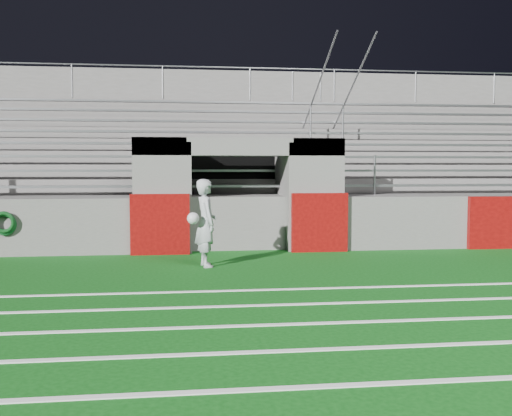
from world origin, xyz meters
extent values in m
plane|color=#0C4910|center=(0.00, 0.00, 0.00)|extent=(90.00, 90.00, 0.00)
cube|color=white|center=(0.00, -5.00, 0.01)|extent=(28.00, 0.09, 0.01)
cube|color=white|center=(0.00, -4.00, 0.01)|extent=(28.00, 0.09, 0.01)
cube|color=white|center=(0.00, -3.00, 0.01)|extent=(28.00, 0.09, 0.01)
cube|color=white|center=(0.00, -2.00, 0.01)|extent=(28.00, 0.09, 0.01)
cube|color=white|center=(0.00, -1.00, 0.01)|extent=(28.00, 0.09, 0.01)
cube|color=#595754|center=(-1.80, 3.50, 1.30)|extent=(1.20, 1.00, 2.60)
cube|color=#595754|center=(1.80, 3.50, 1.30)|extent=(1.20, 1.00, 2.60)
cube|color=black|center=(0.00, 5.20, 1.25)|extent=(2.60, 0.20, 2.50)
cube|color=#595754|center=(-1.15, 4.10, 1.25)|extent=(0.10, 2.20, 2.50)
cube|color=#595754|center=(1.15, 4.10, 1.25)|extent=(0.10, 2.20, 2.50)
cube|color=#595754|center=(0.00, 3.50, 2.40)|extent=(4.80, 1.00, 0.40)
cube|color=#595754|center=(0.00, 7.35, 1.15)|extent=(26.00, 8.00, 0.20)
cube|color=#595754|center=(0.00, 7.35, 0.53)|extent=(26.00, 8.00, 1.05)
cube|color=#590707|center=(-1.80, 2.94, 0.68)|extent=(1.30, 0.15, 1.35)
cube|color=#590707|center=(1.80, 2.94, 0.68)|extent=(1.30, 0.15, 1.35)
cube|color=#590707|center=(6.50, 2.94, 0.62)|extent=(2.20, 0.15, 1.25)
cube|color=gray|center=(0.00, 4.43, 1.47)|extent=(23.00, 0.28, 0.06)
cube|color=#595754|center=(0.00, 5.28, 1.44)|extent=(24.00, 0.75, 0.38)
cube|color=gray|center=(0.00, 5.18, 1.85)|extent=(23.00, 0.28, 0.06)
cube|color=#595754|center=(0.00, 6.03, 1.63)|extent=(24.00, 0.75, 0.76)
cube|color=gray|center=(0.00, 5.93, 2.23)|extent=(23.00, 0.28, 0.06)
cube|color=#595754|center=(0.00, 6.78, 1.82)|extent=(24.00, 0.75, 1.14)
cube|color=gray|center=(0.00, 6.68, 2.61)|extent=(23.00, 0.28, 0.06)
cube|color=#595754|center=(0.00, 7.53, 2.01)|extent=(24.00, 0.75, 1.52)
cube|color=gray|center=(0.00, 7.43, 2.99)|extent=(23.00, 0.28, 0.06)
cube|color=#595754|center=(0.00, 8.28, 2.20)|extent=(24.00, 0.75, 1.90)
cube|color=gray|center=(0.00, 8.18, 3.37)|extent=(23.00, 0.28, 0.06)
cube|color=#595754|center=(0.00, 9.03, 2.39)|extent=(24.00, 0.75, 2.28)
cube|color=gray|center=(0.00, 8.93, 3.75)|extent=(23.00, 0.28, 0.06)
cube|color=#595754|center=(0.00, 9.78, 2.58)|extent=(24.00, 0.75, 2.66)
cube|color=gray|center=(0.00, 9.68, 4.13)|extent=(23.00, 0.28, 0.06)
cube|color=#595754|center=(0.00, 10.45, 2.65)|extent=(26.00, 0.60, 5.29)
cylinder|color=#A5A8AD|center=(2.50, 4.15, 1.75)|extent=(0.05, 0.05, 1.00)
cylinder|color=#A5A8AD|center=(2.50, 7.15, 3.27)|extent=(0.05, 0.05, 1.00)
cylinder|color=#A5A8AD|center=(2.50, 10.15, 4.79)|extent=(0.05, 0.05, 1.00)
cylinder|color=#A5A8AD|center=(2.50, 7.15, 3.77)|extent=(0.05, 6.02, 3.08)
cylinder|color=#A5A8AD|center=(3.50, 4.15, 1.75)|extent=(0.05, 0.05, 1.00)
cylinder|color=#A5A8AD|center=(3.50, 7.15, 3.27)|extent=(0.05, 0.05, 1.00)
cylinder|color=#A5A8AD|center=(3.50, 10.15, 4.79)|extent=(0.05, 0.05, 1.00)
cylinder|color=#A5A8AD|center=(3.50, 7.15, 3.77)|extent=(0.05, 6.02, 3.08)
cylinder|color=#A5A8AD|center=(-5.00, 10.15, 4.84)|extent=(0.05, 0.05, 1.10)
cylinder|color=#A5A8AD|center=(-2.00, 10.15, 4.84)|extent=(0.05, 0.05, 1.10)
cylinder|color=#A5A8AD|center=(1.00, 10.15, 4.84)|extent=(0.05, 0.05, 1.10)
cylinder|color=#A5A8AD|center=(4.00, 10.15, 4.84)|extent=(0.05, 0.05, 1.10)
cylinder|color=#A5A8AD|center=(7.00, 10.15, 4.84)|extent=(0.05, 0.05, 1.10)
cylinder|color=#A5A8AD|center=(10.00, 10.15, 4.84)|extent=(0.05, 0.05, 1.10)
cylinder|color=#A5A8AD|center=(0.00, 10.15, 5.39)|extent=(24.00, 0.05, 0.05)
imported|color=#A4A8AD|center=(-0.84, 1.30, 0.85)|extent=(0.53, 0.69, 1.71)
sphere|color=silver|center=(-1.09, 1.07, 0.96)|extent=(0.23, 0.23, 0.23)
torus|color=#0D411C|center=(-5.09, 2.95, 0.72)|extent=(0.51, 0.09, 0.51)
torus|color=#0B3813|center=(-5.09, 2.90, 0.76)|extent=(0.48, 0.09, 0.48)
camera|label=1|loc=(-1.20, -9.76, 1.91)|focal=40.00mm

